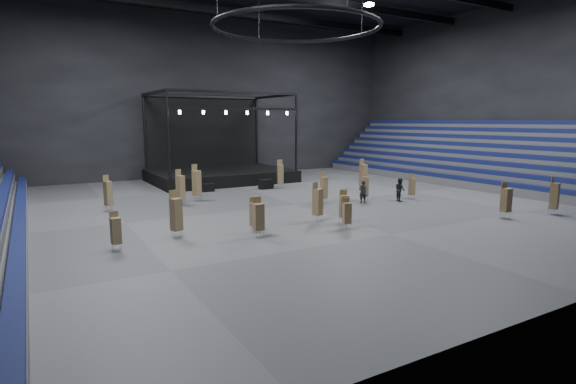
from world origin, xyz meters
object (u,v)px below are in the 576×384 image
chair_stack_7 (280,174)px  chair_stack_9 (347,213)px  chair_stack_12 (506,199)px  chair_stack_6 (255,214)px  chair_stack_11 (176,214)px  flight_case_mid (266,184)px  flight_case_right (268,184)px  man_center (363,192)px  chair_stack_10 (197,182)px  chair_stack_0 (258,216)px  chair_stack_3 (116,230)px  chair_stack_13 (554,195)px  chair_stack_1 (365,186)px  stage (218,167)px  chair_stack_16 (344,206)px  chair_stack_15 (363,175)px  chair_stack_4 (318,201)px  chair_stack_2 (412,186)px  crew_member (400,190)px  flight_case_left (208,188)px  chair_stack_8 (108,193)px  chair_stack_14 (324,187)px  chair_stack_5 (180,187)px

chair_stack_7 → chair_stack_9: (-4.48, -16.16, -0.39)m
chair_stack_12 → chair_stack_6: bearing=166.5°
chair_stack_9 → chair_stack_11: bearing=178.3°
flight_case_mid → flight_case_right: 1.10m
man_center → chair_stack_10: bearing=-26.3°
chair_stack_0 → man_center: chair_stack_0 is taller
chair_stack_3 → flight_case_mid: bearing=36.8°
chair_stack_11 → chair_stack_13: chair_stack_11 is taller
chair_stack_12 → chair_stack_9: bearing=169.3°
man_center → chair_stack_1: bearing=-130.0°
chair_stack_12 → chair_stack_0: bearing=170.7°
stage → chair_stack_3: 26.43m
flight_case_mid → chair_stack_16: 15.55m
chair_stack_10 → chair_stack_15: chair_stack_10 is taller
flight_case_mid → chair_stack_1: bearing=-68.7°
chair_stack_1 → chair_stack_6: chair_stack_1 is taller
chair_stack_13 → chair_stack_15: size_ratio=0.90×
flight_case_mid → chair_stack_13: 23.41m
flight_case_mid → chair_stack_11: 18.44m
chair_stack_4 → chair_stack_12: size_ratio=1.07×
chair_stack_4 → man_center: chair_stack_4 is taller
chair_stack_13 → chair_stack_1: bearing=111.0°
chair_stack_4 → chair_stack_13: bearing=-41.2°
chair_stack_7 → chair_stack_2: bearing=-40.6°
chair_stack_7 → chair_stack_13: size_ratio=1.03×
chair_stack_2 → chair_stack_16: chair_stack_16 is taller
stage → chair_stack_12: bearing=-70.8°
chair_stack_16 → man_center: 7.46m
chair_stack_6 → crew_member: bearing=5.5°
stage → chair_stack_12: 28.87m
crew_member → chair_stack_2: bearing=-64.9°
chair_stack_13 → chair_stack_2: bearing=96.5°
flight_case_left → chair_stack_6: chair_stack_6 is taller
chair_stack_0 → chair_stack_12: bearing=-8.6°
chair_stack_8 → chair_stack_15: size_ratio=0.87×
chair_stack_6 → chair_stack_14: chair_stack_14 is taller
chair_stack_12 → chair_stack_3: bearing=171.8°
chair_stack_7 → chair_stack_11: size_ratio=1.03×
chair_stack_12 → chair_stack_7: bearing=112.3°
chair_stack_15 → chair_stack_14: bearing=-161.7°
chair_stack_13 → chair_stack_11: bearing=148.9°
chair_stack_4 → chair_stack_9: (0.32, -2.62, -0.29)m
chair_stack_5 → chair_stack_15: 16.58m
chair_stack_12 → crew_member: 8.35m
flight_case_right → chair_stack_15: (6.43, -6.45, 1.15)m
stage → flight_case_right: stage is taller
flight_case_left → chair_stack_4: 15.24m
chair_stack_15 → crew_member: bearing=-106.9°
chair_stack_2 → chair_stack_8: size_ratio=0.81×
chair_stack_8 → chair_stack_15: bearing=-28.7°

